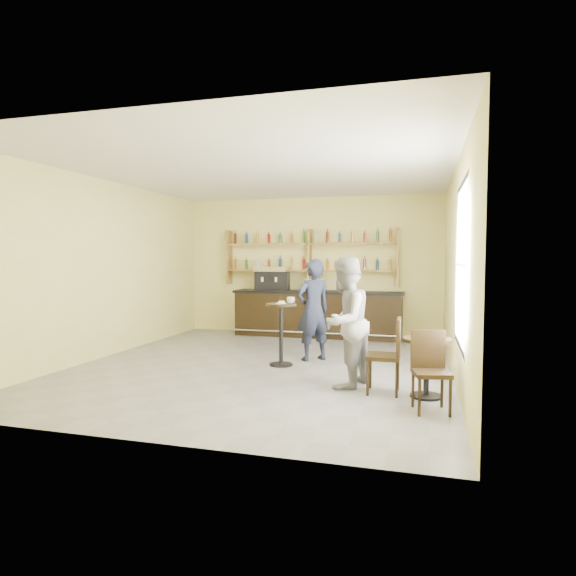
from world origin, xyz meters
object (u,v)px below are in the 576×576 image
(bar_counter, at_px, (317,314))
(man_main, at_px, (313,310))
(patron_second, at_px, (345,322))
(pedestal_table, at_px, (281,335))
(chair_south, at_px, (431,372))
(espresso_machine, at_px, (272,278))
(cafe_table, at_px, (426,368))
(chair_west, at_px, (383,356))
(pastry_case, at_px, (316,285))

(bar_counter, height_order, man_main, man_main)
(man_main, relative_size, patron_second, 0.98)
(bar_counter, bearing_deg, pedestal_table, -89.20)
(man_main, bearing_deg, chair_south, 87.19)
(patron_second, bearing_deg, espresso_machine, -133.10)
(cafe_table, distance_m, chair_west, 0.56)
(pastry_case, relative_size, cafe_table, 0.60)
(espresso_machine, relative_size, patron_second, 0.42)
(espresso_machine, relative_size, chair_west, 0.76)
(man_main, relative_size, chair_west, 1.76)
(cafe_table, relative_size, chair_south, 0.82)
(chair_west, bearing_deg, espresso_machine, -146.68)
(pedestal_table, distance_m, patron_second, 1.65)
(espresso_machine, relative_size, chair_south, 0.82)
(patron_second, bearing_deg, chair_south, 71.18)
(man_main, bearing_deg, cafe_table, 94.58)
(cafe_table, relative_size, patron_second, 0.42)
(bar_counter, height_order, pedestal_table, bar_counter)
(chair_west, relative_size, patron_second, 0.55)
(espresso_machine, distance_m, patron_second, 4.74)
(bar_counter, distance_m, patron_second, 4.31)
(pedestal_table, height_order, chair_west, pedestal_table)
(chair_west, height_order, patron_second, patron_second)
(pastry_case, distance_m, pedestal_table, 3.15)
(man_main, xyz_separation_m, chair_west, (1.35, -1.76, -0.38))
(chair_west, relative_size, chair_south, 1.07)
(espresso_machine, height_order, chair_west, espresso_machine)
(chair_south, xyz_separation_m, patron_second, (-1.14, 0.83, 0.44))
(chair_south, height_order, patron_second, patron_second)
(pastry_case, distance_m, man_main, 2.59)
(bar_counter, bearing_deg, man_main, -79.60)
(pedestal_table, distance_m, chair_west, 2.14)
(espresso_machine, xyz_separation_m, chair_south, (3.49, -4.94, -0.85))
(pastry_case, bearing_deg, chair_west, -76.55)
(pastry_case, bearing_deg, man_main, -88.65)
(pedestal_table, height_order, patron_second, patron_second)
(espresso_machine, bearing_deg, chair_south, -62.12)
(man_main, bearing_deg, patron_second, 75.20)
(pastry_case, relative_size, chair_south, 0.49)
(pastry_case, height_order, man_main, man_main)
(pedestal_table, xyz_separation_m, cafe_table, (2.32, -1.26, -0.14))
(man_main, height_order, chair_west, man_main)
(bar_counter, bearing_deg, patron_second, -72.87)
(chair_south, bearing_deg, bar_counter, 103.09)
(bar_counter, distance_m, chair_west, 4.65)
(pedestal_table, relative_size, chair_west, 1.03)
(espresso_machine, xyz_separation_m, patron_second, (2.34, -4.11, -0.41))
(chair_west, height_order, chair_south, chair_west)
(patron_second, bearing_deg, man_main, -135.90)
(chair_west, xyz_separation_m, chair_south, (0.60, -0.65, -0.03))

